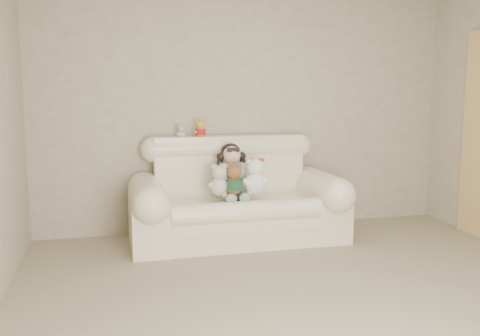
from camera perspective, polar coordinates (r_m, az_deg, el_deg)
name	(u,v)px	position (r m, az deg, el deg)	size (l,w,h in m)	color
floor	(350,323)	(3.53, 12.10, -16.43)	(5.00, 5.00, 0.00)	#81755C
wall_back	(248,109)	(5.55, 0.90, 6.59)	(4.50, 4.50, 0.00)	#C0B298
sofa	(237,190)	(5.09, -0.28, -2.46)	(2.10, 0.95, 1.03)	#FFF4CD
seated_child	(232,170)	(5.13, -0.94, -0.28)	(0.34, 0.41, 0.56)	#357C4D
brown_teddy	(234,176)	(4.91, -0.67, -0.93)	(0.23, 0.18, 0.36)	brown
white_cat	(255,172)	(4.96, 1.66, -0.50)	(0.27, 0.20, 0.41)	white
cream_teddy	(219,177)	(4.88, -2.34, -1.00)	(0.23, 0.17, 0.35)	beige
yellow_mini_bear	(201,127)	(5.28, -4.40, 4.50)	(0.14, 0.11, 0.22)	gold
grey_mini_plush	(181,131)	(5.26, -6.55, 4.12)	(0.10, 0.08, 0.16)	silver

